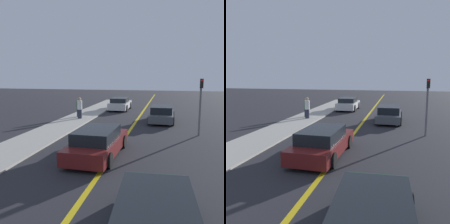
# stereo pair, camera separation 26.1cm
# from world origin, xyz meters

# --- Properties ---
(road_center_line) EXTENTS (0.20, 60.00, 0.01)m
(road_center_line) POSITION_xyz_m (0.00, 18.00, 0.00)
(road_center_line) COLOR gold
(road_center_line) RESTS_ON ground_plane
(sidewalk_left) EXTENTS (2.59, 35.74, 0.10)m
(sidewalk_left) POSITION_xyz_m (-4.90, 17.87, 0.05)
(sidewalk_left) COLOR #ADA89E
(sidewalk_left) RESTS_ON ground_plane
(car_near_right_lane) EXTENTS (2.05, 4.57, 1.27)m
(car_near_right_lane) POSITION_xyz_m (2.25, 5.71, 0.62)
(car_near_right_lane) COLOR #144728
(car_near_right_lane) RESTS_ON ground_plane
(car_ahead_center) EXTENTS (2.06, 4.73, 1.30)m
(car_ahead_center) POSITION_xyz_m (-0.63, 11.48, 0.63)
(car_ahead_center) COLOR maroon
(car_ahead_center) RESTS_ON ground_plane
(car_far_distant) EXTENTS (1.97, 4.15, 1.28)m
(car_far_distant) POSITION_xyz_m (1.98, 20.46, 0.62)
(car_far_distant) COLOR #4C5156
(car_far_distant) RESTS_ON ground_plane
(car_parked_left_lot) EXTENTS (1.96, 4.15, 1.30)m
(car_parked_left_lot) POSITION_xyz_m (-2.47, 26.41, 0.64)
(car_parked_left_lot) COLOR silver
(car_parked_left_lot) RESTS_ON ground_plane
(pedestrian_mid_group) EXTENTS (0.40, 0.40, 1.75)m
(pedestrian_mid_group) POSITION_xyz_m (-4.65, 20.11, 0.97)
(pedestrian_mid_group) COLOR #282D3D
(pedestrian_mid_group) RESTS_ON sidewalk_left
(pedestrian_far_standing) EXTENTS (0.39, 0.39, 1.61)m
(pedestrian_far_standing) POSITION_xyz_m (-5.01, 20.86, 0.90)
(pedestrian_far_standing) COLOR #282D3D
(pedestrian_far_standing) RESTS_ON sidewalk_left
(traffic_light) EXTENTS (0.18, 0.40, 3.45)m
(traffic_light) POSITION_xyz_m (4.32, 16.45, 2.15)
(traffic_light) COLOR slate
(traffic_light) RESTS_ON ground_plane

